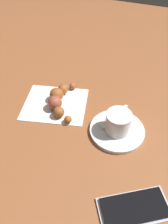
{
  "coord_description": "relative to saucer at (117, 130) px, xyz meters",
  "views": [
    {
      "loc": [
        -0.14,
        0.4,
        0.45
      ],
      "look_at": [
        0.01,
        0.02,
        0.02
      ],
      "focal_mm": 34.81,
      "sensor_mm": 36.0,
      "label": 1
    }
  ],
  "objects": [
    {
      "name": "saucer",
      "position": [
        0.0,
        0.0,
        0.0
      ],
      "size": [
        0.14,
        0.14,
        0.01
      ],
      "primitive_type": "cylinder",
      "color": "silver",
      "rests_on": "ground"
    },
    {
      "name": "ground_plane",
      "position": [
        0.09,
        -0.04,
        -0.01
      ],
      "size": [
        1.8,
        1.8,
        0.0
      ],
      "primitive_type": "plane",
      "color": "brown"
    },
    {
      "name": "espresso_cup",
      "position": [
        0.0,
        0.0,
        0.03
      ],
      "size": [
        0.06,
        0.09,
        0.06
      ],
      "color": "silver",
      "rests_on": "saucer"
    },
    {
      "name": "sugar_packet",
      "position": [
        0.02,
        -0.01,
        0.01
      ],
      "size": [
        0.06,
        0.06,
        0.01
      ],
      "primitive_type": "cube",
      "rotation": [
        0.0,
        0.0,
        7.19
      ],
      "color": "beige",
      "rests_on": "saucer"
    },
    {
      "name": "cell_phone",
      "position": [
        -0.08,
        0.18,
        -0.0
      ],
      "size": [
        0.16,
        0.14,
        0.01
      ],
      "color": "#BBB6C0",
      "rests_on": "ground"
    },
    {
      "name": "croissant",
      "position": [
        0.19,
        -0.04,
        0.02
      ],
      "size": [
        0.1,
        0.16,
        0.04
      ],
      "color": "#974F30",
      "rests_on": "napkin"
    },
    {
      "name": "napkin",
      "position": [
        0.2,
        -0.03,
        -0.0
      ],
      "size": [
        0.22,
        0.2,
        0.0
      ],
      "primitive_type": "cube",
      "rotation": [
        0.0,
        0.0,
        0.24
      ],
      "color": "white",
      "rests_on": "ground"
    },
    {
      "name": "teaspoon",
      "position": [
        0.0,
        -0.01,
        0.01
      ],
      "size": [
        0.02,
        0.12,
        0.01
      ],
      "color": "silver",
      "rests_on": "saucer"
    }
  ]
}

